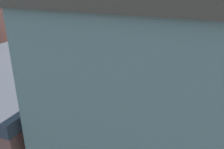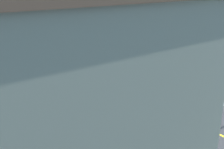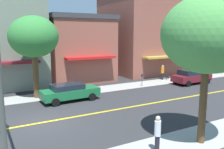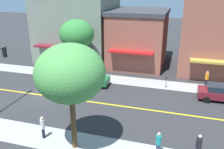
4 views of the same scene
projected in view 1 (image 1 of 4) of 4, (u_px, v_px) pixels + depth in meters
ground_plane at (186, 100)px, 24.72m from camera, size 140.00×140.00×0.00m
sidewalk_left at (175, 135)px, 19.26m from camera, size 2.67×126.00×0.01m
sidewalk_right at (193, 77)px, 30.18m from camera, size 2.67×126.00×0.01m
road_centerline_stripe at (186, 100)px, 24.72m from camera, size 0.20×126.00×0.00m
tan_rowhouse at (212, 132)px, 9.95m from camera, size 10.88×10.99×11.48m
brick_apartment_block at (34, 121)px, 14.17m from camera, size 11.01×7.60×7.61m
street_tree_left_near at (168, 71)px, 17.73m from camera, size 4.14×4.14×7.04m
street_tree_left_far at (146, 29)px, 30.83m from camera, size 4.48×4.48×7.41m
fire_hydrant at (142, 118)px, 20.86m from camera, size 0.44×0.24×0.75m
parking_meter at (56, 94)px, 23.99m from camera, size 0.12×0.18×1.29m
traffic_light_mast at (222, 54)px, 26.26m from camera, size 5.05×0.32×5.77m
maroon_sedan_left_curb at (24, 80)px, 27.45m from camera, size 2.15×4.59×1.60m
green_sedan_left_curb at (145, 105)px, 22.25m from camera, size 2.23×4.83×1.44m
white_pickup_truck at (26, 53)px, 36.82m from camera, size 2.46×5.57×1.82m
pedestrian_white_shirt at (163, 66)px, 31.31m from camera, size 0.30×0.30×1.78m
pedestrian_black_shirt at (86, 58)px, 34.56m from camera, size 0.38×0.38×1.77m
pedestrian_teal_shirt at (103, 60)px, 33.90m from camera, size 0.35×0.35×1.65m
pedestrian_orange_shirt at (9, 93)px, 24.05m from camera, size 0.40×0.40×1.77m
small_dog at (6, 96)px, 24.61m from camera, size 0.40×0.76×0.57m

